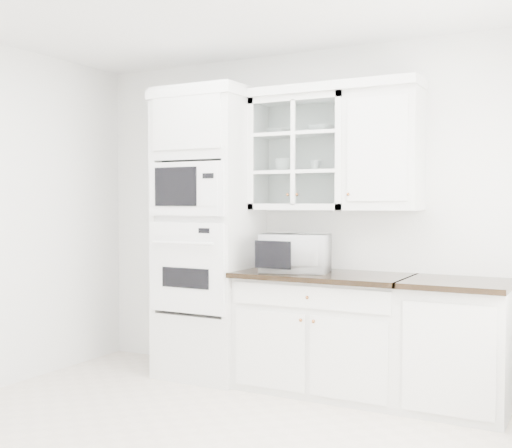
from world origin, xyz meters
The scene contains 13 objects.
ground centered at (0.00, 0.00, 0.01)m, with size 4.00×3.50×0.01m, color beige.
room_shell centered at (0.00, 0.43, 1.78)m, with size 4.00×3.50×2.70m.
oven_column centered at (-0.75, 1.42, 1.20)m, with size 0.76×0.68×2.40m.
base_cabinet_run centered at (0.28, 1.45, 0.46)m, with size 1.32×0.67×0.92m.
extra_base_cabinet centered at (1.28, 1.45, 0.46)m, with size 0.72×0.67×0.92m.
upper_cabinet_glass centered at (0.03, 1.58, 1.85)m, with size 0.80×0.33×0.90m.
upper_cabinet_solid centered at (0.71, 1.58, 1.85)m, with size 0.55×0.33×0.90m, color white.
crown_molding centered at (-0.07, 1.56, 2.33)m, with size 2.14×0.38×0.07m, color white.
countertop_microwave centered at (0.06, 1.40, 1.07)m, with size 0.51×0.43×0.30m, color white.
bowl_a centered at (-0.18, 1.59, 2.03)m, with size 0.19×0.19×0.05m, color white.
bowl_b centered at (0.18, 1.60, 2.04)m, with size 0.19×0.19×0.06m, color white.
cup_a centered at (-0.13, 1.57, 1.76)m, with size 0.13×0.13×0.10m, color white.
cup_b centered at (0.15, 1.57, 1.75)m, with size 0.09×0.09×0.09m, color white.
Camera 1 is at (2.14, -3.12, 1.47)m, focal length 45.00 mm.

